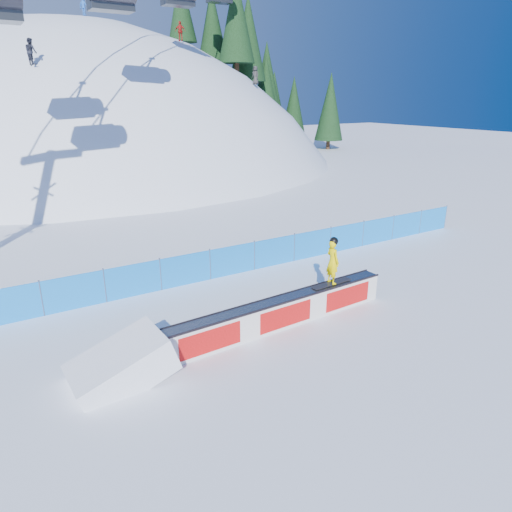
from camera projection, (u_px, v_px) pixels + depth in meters
ground at (347, 305)px, 15.65m from camera, size 160.00×160.00×0.00m
snow_hill at (102, 311)px, 55.46m from camera, size 64.00×64.00×64.00m
treeline at (256, 64)px, 57.03m from camera, size 21.19×12.43×19.87m
safety_fence at (275, 252)px, 19.07m from camera, size 22.05×0.05×1.30m
rail_box at (281, 313)px, 14.01m from camera, size 7.99×0.91×0.96m
snow_ramp at (123, 379)px, 11.55m from camera, size 2.65×1.73×1.61m
snowboarder at (333, 261)px, 14.67m from camera, size 1.54×0.56×1.60m
distant_skiers at (135, 37)px, 38.73m from camera, size 20.53×12.55×7.46m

